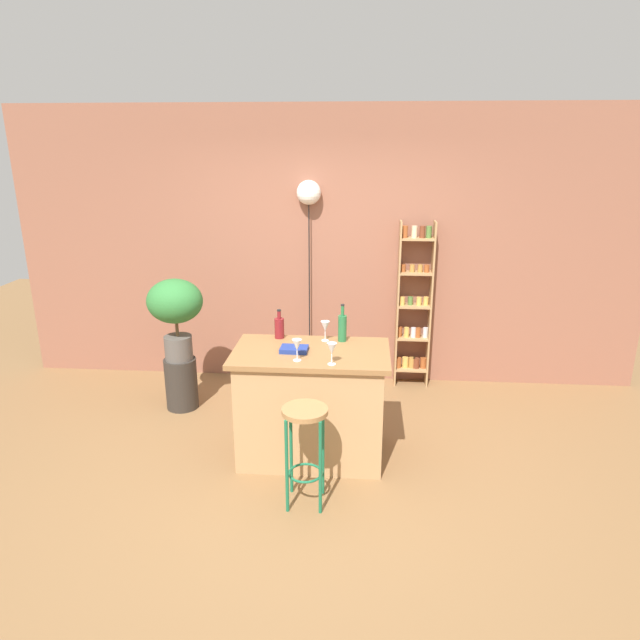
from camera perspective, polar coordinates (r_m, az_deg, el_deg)
name	(u,v)px	position (r m, az deg, el deg)	size (l,w,h in m)	color
ground	(308,475)	(4.49, -1.24, -15.36)	(12.00, 12.00, 0.00)	brown
back_wall	(326,248)	(5.80, 0.61, 7.26)	(6.40, 0.10, 2.80)	#8C5642
kitchen_counter	(311,404)	(4.53, -0.89, -8.45)	(1.21, 0.71, 0.90)	tan
bar_stool	(305,435)	(3.92, -1.52, -11.50)	(0.32, 0.32, 0.73)	#196642
spice_shelf	(414,308)	(5.79, 9.45, 1.24)	(0.35, 0.18, 1.71)	#A87F51
plant_stool	(181,383)	(5.56, -13.83, -6.22)	(0.30, 0.30, 0.49)	#2D2823
potted_plant	(175,308)	(5.30, -14.42, 1.22)	(0.51, 0.46, 0.77)	#514C47
bottle_vinegar	(342,327)	(4.53, 2.27, -0.74)	(0.07, 0.07, 0.31)	#236638
bottle_soda_blue	(279,327)	(4.61, -4.13, -0.74)	(0.08, 0.08, 0.24)	maroon
wine_glass_left	(297,346)	(4.12, -2.34, -2.61)	(0.07, 0.07, 0.16)	silver
wine_glass_center	(332,349)	(4.05, 1.20, -2.97)	(0.07, 0.07, 0.16)	silver
wine_glass_right	(325,327)	(4.53, 0.52, -0.71)	(0.07, 0.07, 0.16)	silver
cookbook	(294,349)	(4.34, -2.64, -2.96)	(0.21, 0.15, 0.04)	navy
pendant_globe_light	(309,195)	(5.64, -1.14, 12.56)	(0.24, 0.24, 2.09)	black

